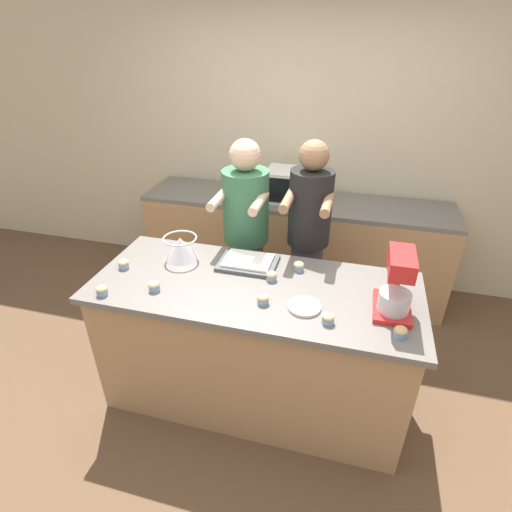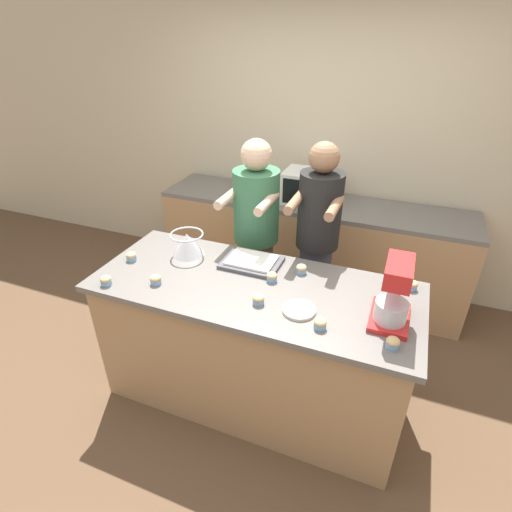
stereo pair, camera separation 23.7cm
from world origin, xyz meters
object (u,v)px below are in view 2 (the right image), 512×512
object	(u,v)px
small_plate	(299,310)
cupcake_3	(301,269)
cupcake_1	(156,280)
cupcake_4	(320,323)
person_left	(256,241)
person_right	(316,249)
stand_mixer	(394,296)
cupcake_6	(258,299)
baking_tray	(252,262)
cupcake_5	(412,285)
mixing_bowl	(187,243)
cupcake_0	(131,256)
microwave_oven	(310,187)
cupcake_7	(272,277)
cupcake_8	(106,280)
cupcake_2	(393,343)

from	to	relation	value
small_plate	cupcake_3	world-z (taller)	cupcake_3
cupcake_1	cupcake_4	world-z (taller)	same
person_left	person_right	size ratio (longest dim) A/B	0.99
small_plate	cupcake_4	bearing A→B (deg)	-34.23
stand_mixer	cupcake_1	bearing A→B (deg)	-173.21
cupcake_6	stand_mixer	bearing A→B (deg)	9.69
baking_tray	cupcake_5	distance (m)	1.00
mixing_bowl	small_plate	distance (m)	0.95
cupcake_3	mixing_bowl	bearing A→B (deg)	-176.34
person_left	small_plate	xyz separation A→B (m)	(0.57, -0.81, 0.08)
mixing_bowl	cupcake_0	size ratio (longest dim) A/B	3.40
cupcake_3	cupcake_5	distance (m)	0.67
mixing_bowl	microwave_oven	size ratio (longest dim) A/B	0.50
baking_tray	cupcake_7	world-z (taller)	cupcake_7
person_right	small_plate	xyz separation A→B (m)	(0.10, -0.81, 0.06)
person_right	cupcake_8	distance (m)	1.45
mixing_bowl	cupcake_7	bearing A→B (deg)	-9.30
cupcake_3	cupcake_6	world-z (taller)	same
stand_mixer	cupcake_4	bearing A→B (deg)	-148.78
microwave_oven	cupcake_8	size ratio (longest dim) A/B	6.76
small_plate	cupcake_2	bearing A→B (deg)	-12.21
cupcake_2	cupcake_5	distance (m)	0.56
baking_tray	cupcake_1	world-z (taller)	cupcake_1
person_right	cupcake_2	distance (m)	1.11
microwave_oven	person_left	bearing A→B (deg)	-105.25
cupcake_8	mixing_bowl	bearing A→B (deg)	62.04
baking_tray	cupcake_1	xyz separation A→B (m)	(-0.46, -0.43, 0.01)
small_plate	stand_mixer	bearing A→B (deg)	12.39
person_left	stand_mixer	xyz separation A→B (m)	(1.04, -0.71, 0.23)
cupcake_8	person_right	bearing A→B (deg)	43.02
cupcake_0	stand_mixer	bearing A→B (deg)	-0.63
person_left	cupcake_1	bearing A→B (deg)	-109.76
small_plate	cupcake_3	bearing A→B (deg)	104.23
stand_mixer	cupcake_8	distance (m)	1.66
stand_mixer	cupcake_7	bearing A→B (deg)	169.82
person_right	microwave_oven	size ratio (longest dim) A/B	3.66
person_left	cupcake_1	xyz separation A→B (m)	(-0.31, -0.87, 0.10)
cupcake_2	stand_mixer	bearing A→B (deg)	99.39
cupcake_8	stand_mixer	bearing A→B (deg)	9.75
microwave_oven	cupcake_8	world-z (taller)	microwave_oven
stand_mixer	mixing_bowl	xyz separation A→B (m)	(-1.36, 0.23, -0.08)
mixing_bowl	person_right	bearing A→B (deg)	31.13
stand_mixer	cupcake_2	size ratio (longest dim) A/B	5.42
microwave_oven	cupcake_4	world-z (taller)	microwave_oven
cupcake_3	cupcake_4	distance (m)	0.54
stand_mixer	cupcake_8	world-z (taller)	stand_mixer
cupcake_2	small_plate	bearing A→B (deg)	167.79
baking_tray	microwave_oven	world-z (taller)	microwave_oven
small_plate	cupcake_8	size ratio (longest dim) A/B	2.76
cupcake_7	small_plate	bearing A→B (deg)	-43.75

